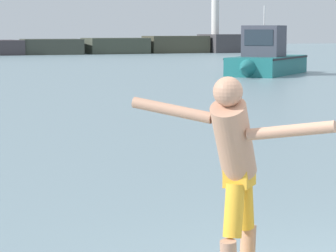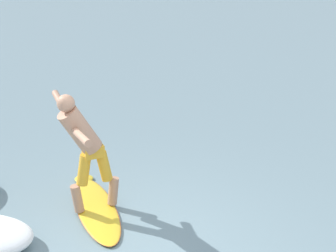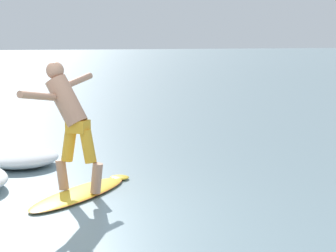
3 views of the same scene
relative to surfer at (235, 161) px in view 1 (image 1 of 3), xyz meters
The scene contains 3 objects.
rock_jetty_breakwater 61.78m from the surfer, 82.81° to the left, with size 51.08×5.17×5.87m.
surfer is the anchor object (origin of this frame).
small_boat_offshore 30.89m from the surfer, 62.02° to the left, with size 5.73×5.70×3.16m.
Camera 1 is at (-3.63, -4.85, 2.07)m, focal length 85.00 mm.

